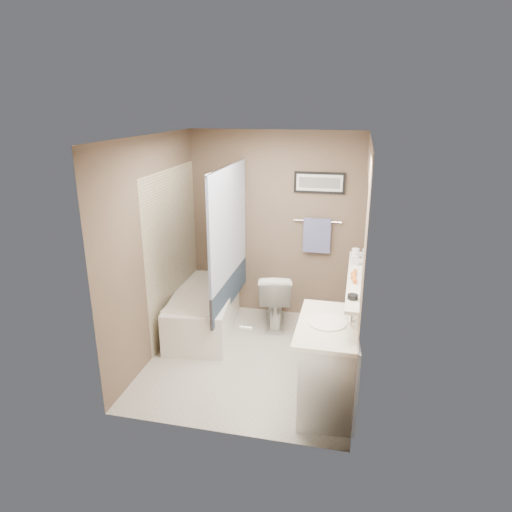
% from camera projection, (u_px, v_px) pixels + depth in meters
% --- Properties ---
extents(ground, '(2.50, 2.50, 0.00)m').
position_uv_depth(ground, '(253.00, 357.00, 5.10)').
color(ground, beige).
rests_on(ground, ground).
extents(ceiling, '(2.20, 2.50, 0.04)m').
position_uv_depth(ceiling, '(253.00, 139.00, 4.34)').
color(ceiling, white).
rests_on(ceiling, wall_back).
extents(wall_back, '(2.20, 0.04, 2.40)m').
position_uv_depth(wall_back, '(275.00, 226.00, 5.85)').
color(wall_back, brown).
rests_on(wall_back, ground).
extents(wall_front, '(2.20, 0.04, 2.40)m').
position_uv_depth(wall_front, '(217.00, 305.00, 3.58)').
color(wall_front, brown).
rests_on(wall_front, ground).
extents(wall_left, '(0.04, 2.50, 2.40)m').
position_uv_depth(wall_left, '(156.00, 249.00, 4.94)').
color(wall_left, brown).
rests_on(wall_left, ground).
extents(wall_right, '(0.04, 2.50, 2.40)m').
position_uv_depth(wall_right, '(359.00, 264.00, 4.49)').
color(wall_right, brown).
rests_on(wall_right, ground).
extents(tile_surround, '(0.02, 1.55, 2.00)m').
position_uv_depth(tile_surround, '(174.00, 252.00, 5.47)').
color(tile_surround, '#C6B896').
rests_on(tile_surround, wall_left).
extents(curtain_rod, '(0.02, 1.55, 0.02)m').
position_uv_depth(curtain_rod, '(227.00, 166.00, 4.99)').
color(curtain_rod, silver).
rests_on(curtain_rod, wall_left).
extents(curtain_upper, '(0.03, 1.45, 1.28)m').
position_uv_depth(curtain_upper, '(229.00, 223.00, 5.20)').
color(curtain_upper, silver).
rests_on(curtain_upper, curtain_rod).
extents(curtain_lower, '(0.03, 1.45, 0.36)m').
position_uv_depth(curtain_lower, '(230.00, 290.00, 5.46)').
color(curtain_lower, '#28384A').
rests_on(curtain_lower, curtain_rod).
extents(mirror, '(0.02, 1.60, 1.00)m').
position_uv_depth(mirror, '(364.00, 226.00, 4.21)').
color(mirror, silver).
rests_on(mirror, wall_right).
extents(shelf, '(0.12, 1.60, 0.03)m').
position_uv_depth(shelf, '(354.00, 278.00, 4.39)').
color(shelf, silver).
rests_on(shelf, wall_right).
extents(towel_bar, '(0.60, 0.02, 0.02)m').
position_uv_depth(towel_bar, '(318.00, 221.00, 5.69)').
color(towel_bar, silver).
rests_on(towel_bar, wall_back).
extents(towel, '(0.34, 0.05, 0.44)m').
position_uv_depth(towel, '(317.00, 236.00, 5.73)').
color(towel, '#878DC4').
rests_on(towel, towel_bar).
extents(art_frame, '(0.62, 0.02, 0.26)m').
position_uv_depth(art_frame, '(319.00, 183.00, 5.55)').
color(art_frame, black).
rests_on(art_frame, wall_back).
extents(art_mat, '(0.56, 0.00, 0.20)m').
position_uv_depth(art_mat, '(319.00, 183.00, 5.54)').
color(art_mat, white).
rests_on(art_mat, art_frame).
extents(art_image, '(0.50, 0.00, 0.13)m').
position_uv_depth(art_image, '(319.00, 183.00, 5.54)').
color(art_image, '#595959').
rests_on(art_image, art_mat).
extents(door, '(0.80, 0.02, 2.00)m').
position_uv_depth(door, '(286.00, 335.00, 3.52)').
color(door, silver).
rests_on(door, wall_front).
extents(door_handle, '(0.10, 0.02, 0.02)m').
position_uv_depth(door_handle, '(246.00, 328.00, 3.63)').
color(door_handle, silver).
rests_on(door_handle, door).
extents(bathtub, '(0.88, 1.58, 0.50)m').
position_uv_depth(bathtub, '(205.00, 310.00, 5.69)').
color(bathtub, white).
rests_on(bathtub, ground).
extents(tub_rim, '(0.56, 1.36, 0.02)m').
position_uv_depth(tub_rim, '(204.00, 291.00, 5.61)').
color(tub_rim, white).
rests_on(tub_rim, bathtub).
extents(toilet, '(0.53, 0.77, 0.72)m').
position_uv_depth(toilet, '(275.00, 298.00, 5.76)').
color(toilet, white).
rests_on(toilet, ground).
extents(vanity, '(0.57, 0.94, 0.80)m').
position_uv_depth(vanity, '(327.00, 366.00, 4.20)').
color(vanity, white).
rests_on(vanity, ground).
extents(countertop, '(0.54, 0.96, 0.04)m').
position_uv_depth(countertop, '(328.00, 325.00, 4.06)').
color(countertop, white).
rests_on(countertop, vanity).
extents(sink_basin, '(0.34, 0.34, 0.01)m').
position_uv_depth(sink_basin, '(327.00, 322.00, 4.06)').
color(sink_basin, white).
rests_on(sink_basin, countertop).
extents(faucet_spout, '(0.02, 0.02, 0.10)m').
position_uv_depth(faucet_spout, '(350.00, 320.00, 4.00)').
color(faucet_spout, white).
rests_on(faucet_spout, countertop).
extents(faucet_knob, '(0.05, 0.05, 0.05)m').
position_uv_depth(faucet_knob, '(351.00, 317.00, 4.10)').
color(faucet_knob, silver).
rests_on(faucet_knob, countertop).
extents(candle_bowl_near, '(0.09, 0.09, 0.04)m').
position_uv_depth(candle_bowl_near, '(353.00, 297.00, 3.88)').
color(candle_bowl_near, black).
rests_on(candle_bowl_near, shelf).
extents(hair_brush_front, '(0.07, 0.22, 0.04)m').
position_uv_depth(hair_brush_front, '(354.00, 278.00, 4.30)').
color(hair_brush_front, '#D0601D').
rests_on(hair_brush_front, shelf).
extents(hair_brush_back, '(0.05, 0.22, 0.04)m').
position_uv_depth(hair_brush_back, '(354.00, 274.00, 4.38)').
color(hair_brush_back, '#C1601B').
rests_on(hair_brush_back, shelf).
extents(pink_comb, '(0.05, 0.16, 0.01)m').
position_uv_depth(pink_comb, '(354.00, 271.00, 4.51)').
color(pink_comb, pink).
rests_on(pink_comb, shelf).
extents(glass_jar, '(0.08, 0.08, 0.10)m').
position_uv_depth(glass_jar, '(355.00, 253.00, 4.91)').
color(glass_jar, white).
rests_on(glass_jar, shelf).
extents(soap_bottle, '(0.07, 0.07, 0.14)m').
position_uv_depth(soap_bottle, '(355.00, 258.00, 4.70)').
color(soap_bottle, '#999999').
rests_on(soap_bottle, shelf).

